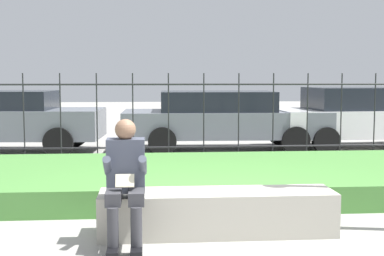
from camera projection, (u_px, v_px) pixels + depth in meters
ground_plane at (215, 234)px, 5.75m from camera, size 60.00×60.00×0.00m
stone_bench at (217, 215)px, 5.73m from camera, size 2.51×0.59×0.47m
person_seated_reader at (126, 177)px, 5.29m from camera, size 0.42×0.73×1.27m
grass_berm at (196, 178)px, 7.99m from camera, size 10.03×3.15×0.34m
iron_fence at (186, 117)px, 10.11m from camera, size 8.03×0.03×1.75m
car_parked_right at (364, 116)px, 12.66m from camera, size 4.34×2.14×1.43m
car_parked_left at (9, 119)px, 11.94m from camera, size 4.15×2.03×1.37m
car_parked_center at (223, 118)px, 12.32m from camera, size 4.71×1.99×1.35m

